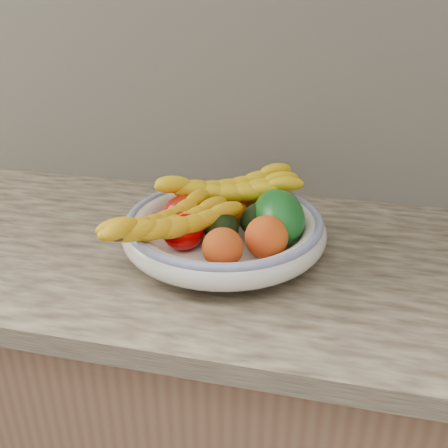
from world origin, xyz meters
The scene contains 14 objects.
kitchen_counter centered at (0.00, 1.69, 0.46)m, with size 2.44×0.66×1.40m.
fruit_bowl centered at (0.00, 1.66, 0.95)m, with size 0.39×0.39×0.08m.
clementine_back_left centered at (-0.03, 1.74, 0.95)m, with size 0.06×0.06×0.05m, color #F75505.
clementine_back_right centered at (0.03, 1.78, 0.95)m, with size 0.05×0.05×0.04m, color #F46405.
clementine_back_mid centered at (0.01, 1.73, 0.95)m, with size 0.05×0.05×0.05m, color #ED5B05.
tomato_left centered at (-0.09, 1.68, 0.96)m, with size 0.08×0.08×0.07m, color #9E130A.
tomato_near_left centered at (-0.07, 1.61, 0.96)m, with size 0.08×0.08×0.07m, color #BC0000.
avocado_center centered at (0.00, 1.64, 0.96)m, with size 0.07×0.10×0.07m, color black.
avocado_right centered at (0.06, 1.69, 0.96)m, with size 0.06×0.09×0.06m, color black.
green_mango centered at (0.10, 1.68, 0.98)m, with size 0.09×0.14×0.10m, color #0F5418.
peach_front centered at (0.02, 1.56, 0.97)m, with size 0.07×0.07×0.07m, color orange.
peach_right centered at (0.09, 1.61, 0.97)m, with size 0.08×0.08×0.08m, color orange.
banana_bunch_back centered at (-0.01, 1.75, 0.99)m, with size 0.31×0.11×0.09m, color yellow, non-canonical shape.
banana_bunch_front centered at (-0.08, 1.58, 0.98)m, with size 0.30×0.12×0.08m, color gold, non-canonical shape.
Camera 1 is at (0.19, 0.83, 1.38)m, focal length 40.00 mm.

